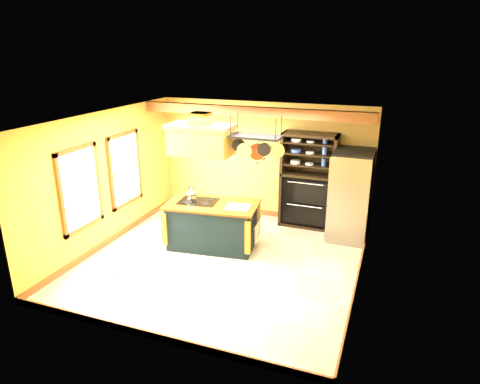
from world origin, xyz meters
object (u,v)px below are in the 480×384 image
Objects in this scene: refrigerator at (350,197)px; hutch at (308,190)px; range_hood at (201,138)px; pot_rack at (256,142)px; kitchen_island at (212,225)px.

refrigerator is 0.87× the size of hutch.
pot_rack is at bearing 0.55° from range_hood.
hutch is at bearing 69.50° from pot_rack.
hutch is at bearing 41.67° from kitchen_island.
kitchen_island is 2.38m from hutch.
hutch reaches higher than refrigerator.
refrigerator is at bearing 22.17° from kitchen_island.
pot_rack is 0.54× the size of refrigerator.
kitchen_island is 1.53× the size of range_hood.
kitchen_island is 0.90× the size of hutch.
kitchen_island is 1.91× the size of pot_rack.
refrigerator is at bearing 27.14° from range_hood.
refrigerator is (2.71, 1.39, -1.32)m from range_hood.
kitchen_island is 1.97m from pot_rack.
refrigerator reaches higher than kitchen_island.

